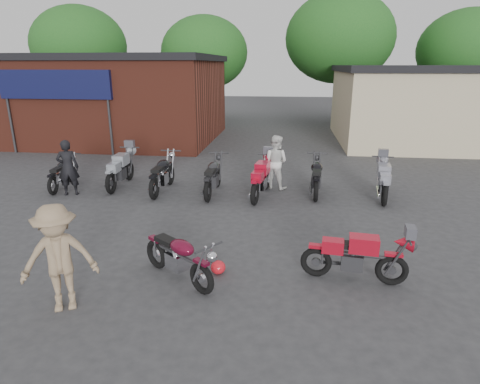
# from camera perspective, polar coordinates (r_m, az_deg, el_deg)

# --- Properties ---
(ground) EXTENTS (90.00, 90.00, 0.00)m
(ground) POSITION_cam_1_polar(r_m,az_deg,el_deg) (7.63, -0.91, -12.20)
(ground) COLOR #333335
(brick_building) EXTENTS (12.00, 8.00, 4.00)m
(brick_building) POSITION_cam_1_polar(r_m,az_deg,el_deg) (22.89, -19.22, 12.20)
(brick_building) COLOR maroon
(brick_building) RESTS_ON ground
(stucco_building) EXTENTS (10.00, 8.00, 3.50)m
(stucco_building) POSITION_cam_1_polar(r_m,az_deg,el_deg) (22.94, 26.70, 10.71)
(stucco_building) COLOR tan
(stucco_building) RESTS_ON ground
(tree_0) EXTENTS (6.56, 6.56, 8.20)m
(tree_0) POSITION_cam_1_polar(r_m,az_deg,el_deg) (32.22, -21.65, 17.03)
(tree_0) COLOR #124617
(tree_0) RESTS_ON ground
(tree_1) EXTENTS (5.92, 5.92, 7.40)m
(tree_1) POSITION_cam_1_polar(r_m,az_deg,el_deg) (29.16, -5.01, 17.40)
(tree_1) COLOR #124617
(tree_1) RESTS_ON ground
(tree_2) EXTENTS (7.04, 7.04, 8.80)m
(tree_2) POSITION_cam_1_polar(r_m,az_deg,el_deg) (28.73, 13.80, 18.38)
(tree_2) COLOR #124617
(tree_2) RESTS_ON ground
(tree_3) EXTENTS (6.08, 6.08, 7.60)m
(tree_3) POSITION_cam_1_polar(r_m,az_deg,el_deg) (30.63, 29.31, 15.52)
(tree_3) COLOR #124617
(tree_3) RESTS_ON ground
(vintage_motorcycle) EXTENTS (1.84, 1.60, 1.07)m
(vintage_motorcycle) POSITION_cam_1_polar(r_m,az_deg,el_deg) (7.40, -8.74, -8.74)
(vintage_motorcycle) COLOR #580B20
(vintage_motorcycle) RESTS_ON ground
(sportbike) EXTENTS (1.90, 0.83, 1.07)m
(sportbike) POSITION_cam_1_polar(r_m,az_deg,el_deg) (7.62, 16.23, -8.49)
(sportbike) COLOR red
(sportbike) RESTS_ON ground
(helmet) EXTENTS (0.31, 0.31, 0.26)m
(helmet) POSITION_cam_1_polar(r_m,az_deg,el_deg) (7.75, -3.14, -10.63)
(helmet) COLOR red
(helmet) RESTS_ON ground
(person_dark) EXTENTS (0.71, 0.58, 1.70)m
(person_dark) POSITION_cam_1_polar(r_m,az_deg,el_deg) (13.11, -23.27, 3.20)
(person_dark) COLOR black
(person_dark) RESTS_ON ground
(person_light) EXTENTS (1.01, 0.90, 1.71)m
(person_light) POSITION_cam_1_polar(r_m,az_deg,el_deg) (12.78, 5.03, 4.27)
(person_light) COLOR silver
(person_light) RESTS_ON ground
(person_tan) EXTENTS (1.33, 1.09, 1.79)m
(person_tan) POSITION_cam_1_polar(r_m,az_deg,el_deg) (6.99, -24.38, -8.59)
(person_tan) COLOR #92795A
(person_tan) RESTS_ON ground
(row_bike_0) EXTENTS (0.79, 1.91, 1.08)m
(row_bike_0) POSITION_cam_1_polar(r_m,az_deg,el_deg) (13.99, -23.95, 2.64)
(row_bike_0) COLOR black
(row_bike_0) RESTS_ON ground
(row_bike_1) EXTENTS (0.76, 2.15, 1.24)m
(row_bike_1) POSITION_cam_1_polar(r_m,az_deg,el_deg) (13.53, -16.67, 3.32)
(row_bike_1) COLOR #979CA5
(row_bike_1) RESTS_ON ground
(row_bike_2) EXTENTS (0.74, 2.15, 1.24)m
(row_bike_2) POSITION_cam_1_polar(r_m,az_deg,el_deg) (12.67, -10.98, 2.80)
(row_bike_2) COLOR black
(row_bike_2) RESTS_ON ground
(row_bike_3) EXTENTS (0.72, 2.12, 1.22)m
(row_bike_3) POSITION_cam_1_polar(r_m,az_deg,el_deg) (12.24, -3.86, 2.52)
(row_bike_3) COLOR black
(row_bike_3) RESTS_ON ground
(row_bike_4) EXTENTS (1.02, 2.20, 1.23)m
(row_bike_4) POSITION_cam_1_polar(r_m,az_deg,el_deg) (11.96, 3.07, 2.20)
(row_bike_4) COLOR red
(row_bike_4) RESTS_ON ground
(row_bike_5) EXTENTS (0.80, 2.11, 1.20)m
(row_bike_5) POSITION_cam_1_polar(r_m,az_deg,el_deg) (12.46, 10.82, 2.47)
(row_bike_5) COLOR black
(row_bike_5) RESTS_ON ground
(row_bike_6) EXTENTS (0.95, 2.12, 1.19)m
(row_bike_6) POSITION_cam_1_polar(r_m,az_deg,el_deg) (12.56, 19.73, 1.82)
(row_bike_6) COLOR gray
(row_bike_6) RESTS_ON ground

